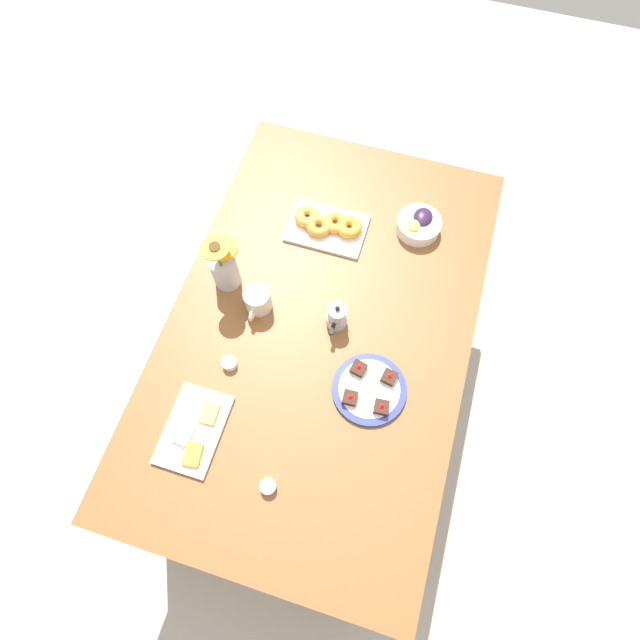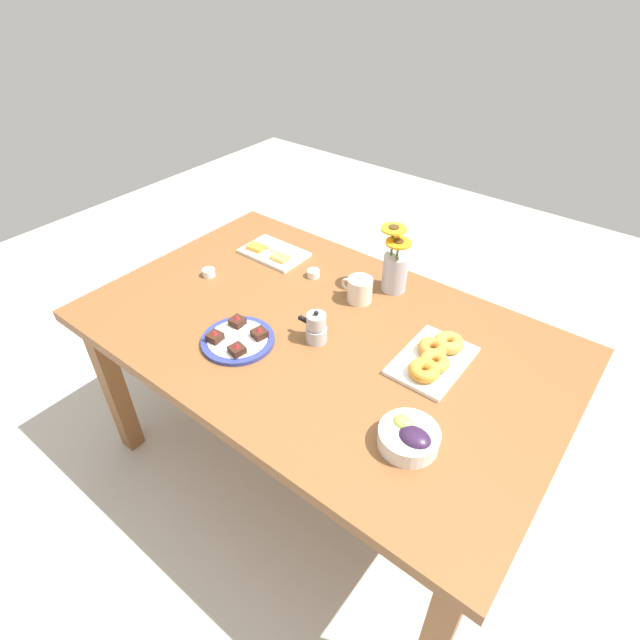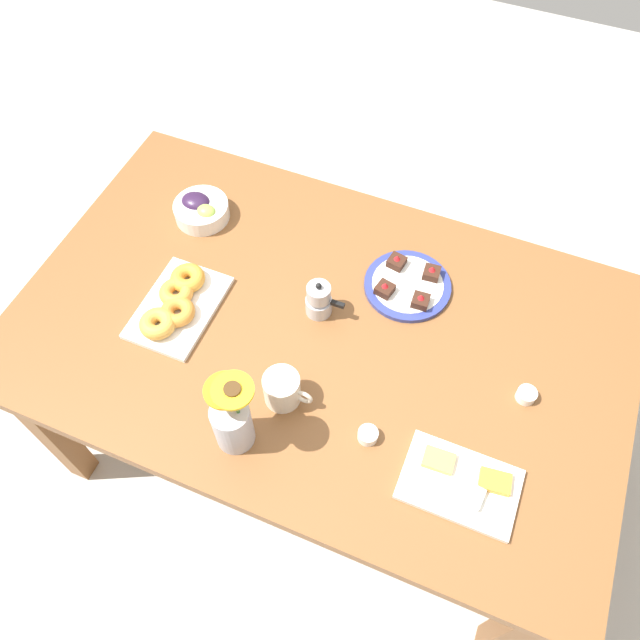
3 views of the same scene
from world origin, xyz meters
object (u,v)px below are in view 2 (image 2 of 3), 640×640
at_px(coffee_mug, 359,289).
at_px(dessert_plate, 238,339).
at_px(dining_table, 320,349).
at_px(jam_cup_honey, 209,272).
at_px(jam_cup_berry, 313,273).
at_px(moka_pot, 316,328).
at_px(cheese_platter, 273,252).
at_px(grape_bowl, 409,437).
at_px(flower_vase, 395,269).
at_px(croissant_platter, 434,357).

distance_m(coffee_mug, dessert_plate, 0.47).
distance_m(dining_table, jam_cup_honey, 0.55).
xyz_separation_m(coffee_mug, jam_cup_berry, (0.23, -0.02, -0.03)).
height_order(jam_cup_berry, moka_pot, moka_pot).
bearing_deg(dining_table, cheese_platter, -30.31).
bearing_deg(coffee_mug, dining_table, 88.28).
xyz_separation_m(grape_bowl, flower_vase, (0.40, -0.58, 0.06)).
relative_size(cheese_platter, moka_pot, 2.18).
xyz_separation_m(jam_cup_honey, moka_pot, (-0.56, 0.04, 0.03)).
height_order(cheese_platter, croissant_platter, croissant_platter).
height_order(coffee_mug, croissant_platter, coffee_mug).
bearing_deg(dining_table, moka_pot, 115.41).
distance_m(jam_cup_berry, moka_pot, 0.38).
bearing_deg(flower_vase, grape_bowl, 124.76).
distance_m(grape_bowl, croissant_platter, 0.33).
distance_m(coffee_mug, jam_cup_honey, 0.59).
relative_size(coffee_mug, moka_pot, 1.04).
height_order(dining_table, croissant_platter, croissant_platter).
xyz_separation_m(dining_table, croissant_platter, (-0.38, -0.09, 0.11)).
bearing_deg(moka_pot, croissant_platter, -158.62).
bearing_deg(dessert_plate, flower_vase, -112.58).
relative_size(croissant_platter, flower_vase, 1.11).
distance_m(dining_table, dessert_plate, 0.29).
xyz_separation_m(grape_bowl, dessert_plate, (0.64, -0.02, -0.02)).
distance_m(coffee_mug, cheese_platter, 0.46).
bearing_deg(dining_table, coffee_mug, -91.72).
bearing_deg(jam_cup_honey, jam_cup_berry, -142.66).
distance_m(croissant_platter, dessert_plate, 0.62).
bearing_deg(dessert_plate, croissant_platter, -151.06).
bearing_deg(jam_cup_honey, moka_pot, 175.53).
bearing_deg(jam_cup_honey, cheese_platter, -107.92).
bearing_deg(cheese_platter, jam_cup_honey, 72.08).
distance_m(cheese_platter, dessert_plate, 0.55).
height_order(coffee_mug, dessert_plate, coffee_mug).
distance_m(croissant_platter, jam_cup_berry, 0.61).
bearing_deg(moka_pot, flower_vase, -96.01).
distance_m(coffee_mug, croissant_platter, 0.39).
bearing_deg(dining_table, dessert_plate, 51.62).
bearing_deg(dessert_plate, moka_pot, -139.76).
height_order(dining_table, jam_cup_honey, jam_cup_honey).
height_order(grape_bowl, moka_pot, moka_pot).
relative_size(dining_table, dessert_plate, 6.77).
height_order(coffee_mug, cheese_platter, coffee_mug).
relative_size(flower_vase, moka_pot, 2.14).
height_order(croissant_platter, dessert_plate, same).
bearing_deg(moka_pot, dining_table, -64.59).
xyz_separation_m(croissant_platter, jam_cup_honey, (0.91, 0.09, -0.01)).
height_order(croissant_platter, jam_cup_honey, croissant_platter).
bearing_deg(jam_cup_honey, coffee_mug, -157.58).
bearing_deg(croissant_platter, dining_table, 13.08).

